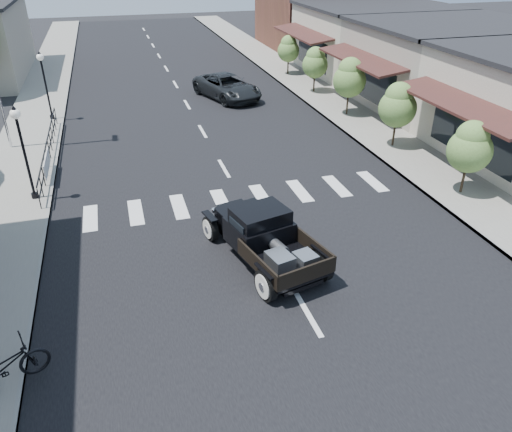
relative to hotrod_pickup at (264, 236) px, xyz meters
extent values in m
plane|color=black|center=(0.38, 0.22, -0.86)|extent=(120.00, 120.00, 0.00)
cube|color=black|center=(0.38, 15.22, -0.85)|extent=(14.00, 80.00, 0.02)
cube|color=gray|center=(-8.12, 15.22, -0.78)|extent=(3.00, 80.00, 0.15)
cube|color=gray|center=(8.88, 15.22, -0.78)|extent=(3.00, 80.00, 0.15)
cube|color=#A5998B|center=(15.38, 13.22, 1.39)|extent=(10.00, 9.00, 4.50)
cube|color=beige|center=(15.38, 22.22, 1.39)|extent=(10.00, 9.00, 4.50)
cube|color=brown|center=(15.88, 32.22, 2.64)|extent=(11.00, 10.00, 7.00)
imported|color=black|center=(3.05, 17.91, -0.13)|extent=(3.97, 5.74, 1.46)
imported|color=black|center=(-6.94, -3.37, -0.18)|extent=(2.13, 1.36, 1.06)
camera|label=1|loc=(-3.82, -12.40, 7.91)|focal=35.00mm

